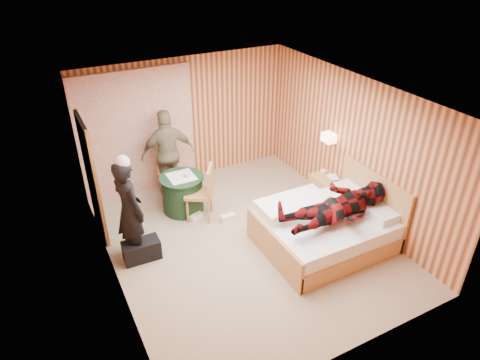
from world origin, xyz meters
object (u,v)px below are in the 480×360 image
round_table (183,193)px  woman_standing (129,210)px  chair_near (204,189)px  nightstand (325,190)px  duffel_bag (142,250)px  chair_far (170,169)px  man_at_table (168,154)px  wall_lamp (329,137)px  man_on_bed (340,200)px  bed (325,227)px

round_table → woman_standing: woman_standing is taller
chair_near → woman_standing: 1.48m
chair_near → woman_standing: woman_standing is taller
nightstand → duffel_bag: size_ratio=1.00×
chair_far → man_at_table: bearing=70.0°
chair_far → nightstand: bearing=-39.3°
wall_lamp → man_on_bed: man_on_bed is taller
man_at_table → chair_far: bearing=81.6°
round_table → duffel_bag: 1.48m
man_on_bed → chair_far: bearing=121.2°
wall_lamp → duffel_bag: size_ratio=0.46×
bed → man_at_table: (-1.69, 2.66, 0.55)m
round_table → man_on_bed: bearing=-52.3°
round_table → man_at_table: 0.84m
woman_standing → man_on_bed: man_on_bed is taller
man_on_bed → nightstand: bearing=58.8°
wall_lamp → chair_near: size_ratio=0.26×
bed → nightstand: bearing=52.3°
chair_near → duffel_bag: chair_near is taller
round_table → woman_standing: bearing=-143.5°
nightstand → chair_far: size_ratio=0.62×
man_at_table → duffel_bag: bearing=63.4°
duffel_bag → man_at_table: (1.07, 1.66, 0.70)m
woman_standing → man_at_table: size_ratio=0.97×
chair_near → duffel_bag: bearing=-34.6°
round_table → man_at_table: bearing=90.0°
chair_near → man_on_bed: size_ratio=0.57×
bed → duffel_bag: bearing=160.1°
chair_far → woman_standing: woman_standing is taller
wall_lamp → bed: wall_lamp is taller
woman_standing → man_on_bed: (2.86, -1.38, 0.13)m
wall_lamp → duffel_bag: 3.74m
woman_standing → man_on_bed: size_ratio=0.95×
bed → man_on_bed: (0.02, -0.23, 0.66)m
duffel_bag → man_on_bed: 3.16m
chair_far → man_on_bed: size_ratio=0.53×
chair_near → duffel_bag: 1.52m
bed → woman_standing: bearing=157.8°
round_table → duffel_bag: bearing=-137.2°
wall_lamp → nightstand: bearing=-109.9°
nightstand → man_on_bed: 1.56m
duffel_bag → wall_lamp: bearing=3.2°
round_table → chair_near: chair_near is taller
man_at_table → man_on_bed: 3.36m
man_at_table → man_on_bed: size_ratio=0.97×
round_table → duffel_bag: size_ratio=1.39×
man_at_table → chair_near: bearing=109.8°
chair_far → duffel_bag: chair_far is taller
duffel_bag → chair_near: bearing=25.9°
chair_far → duffel_bag: bearing=-128.5°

